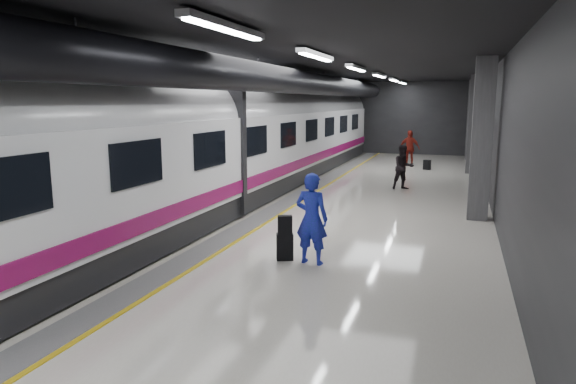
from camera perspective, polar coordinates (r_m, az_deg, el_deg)
The scene contains 9 objects.
ground at distance 14.21m, azimuth 1.74°, elevation -3.41°, with size 40.00×40.00×0.00m, color beige.
platform_hall at distance 14.82m, azimuth 1.83°, elevation 10.95°, with size 10.02×40.02×4.51m.
train at distance 15.13m, azimuth -10.12°, elevation 5.21°, with size 3.05×38.00×4.05m.
traveler_main at distance 10.47m, azimuth 2.64°, elevation -2.98°, with size 0.69×0.45×1.89m, color #231BD0.
suitcase_main at distance 10.86m, azimuth -0.36°, elevation -6.10°, with size 0.35×0.22×0.57m, color black.
shoulder_bag at distance 10.70m, azimuth -0.34°, elevation -3.67°, with size 0.30×0.16×0.40m, color black.
traveler_far_a at distance 19.87m, azimuth 12.69°, elevation 2.70°, with size 0.82×0.64×1.69m, color black.
traveler_far_b at distance 27.29m, azimuth 13.32°, elevation 4.76°, with size 1.07×0.45×1.83m, color maroon.
suitcase_far at distance 25.99m, azimuth 15.19°, elevation 2.93°, with size 0.33×0.21×0.48m, color black.
Camera 1 is at (3.99, -13.23, 3.31)m, focal length 32.00 mm.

